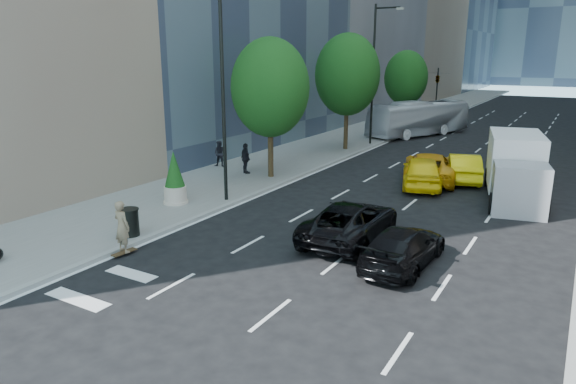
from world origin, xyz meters
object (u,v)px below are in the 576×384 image
Objects in this scene: box_truck at (516,168)px; city_bus at (419,118)px; planter_shrub at (175,179)px; black_sedan_lincoln at (350,221)px; skateboarder at (122,230)px; trash_can at (130,223)px; black_sedan_mercedes at (403,247)px.

city_bus is at bearing 107.39° from box_truck.
box_truck is 2.80× the size of planter_shrub.
city_bus reaches higher than planter_shrub.
black_sedan_lincoln is at bearing -55.35° from city_bus.
black_sedan_lincoln is at bearing -133.43° from skateboarder.
black_sedan_lincoln is 26.91m from city_bus.
skateboarder is 1.83× the size of trash_can.
black_sedan_lincoln is at bearing -128.18° from box_truck.
skateboarder is 31.69m from city_bus.
city_bus reaches higher than black_sedan_lincoln.
black_sedan_mercedes is 4.47× the size of trash_can.
black_sedan_lincoln is at bearing 29.79° from trash_can.
city_bus is at bearing -85.89° from skateboarder.
trash_can is at bearing -69.76° from planter_shrub.
planter_shrub is at bearing -157.51° from box_truck.
box_truck is 15.82m from planter_shrub.
box_truck is at bearing 34.34° from planter_shrub.
city_bus is 26.53m from planter_shrub.
trash_can is (-1.00, 1.24, -0.26)m from skateboarder.
black_sedan_lincoln is 8.18m from trash_can.
skateboarder is 0.35× the size of black_sedan_lincoln.
city_bus is 1.55× the size of box_truck.
black_sedan_mercedes reaches higher than trash_can.
black_sedan_lincoln is 2.19× the size of planter_shrub.
city_bus is (-7.74, 27.68, 0.80)m from black_sedan_mercedes.
trash_can is at bearing -143.37° from box_truck.
box_truck is (4.44, 8.98, 0.82)m from black_sedan_lincoln.
city_bus is 30.50m from trash_can.
city_bus is 10.46× the size of trash_can.
skateboarder is at bearing -64.83° from planter_shrub.
black_sedan_mercedes is at bearing -7.01° from planter_shrub.
black_sedan_mercedes is 10.51m from box_truck.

